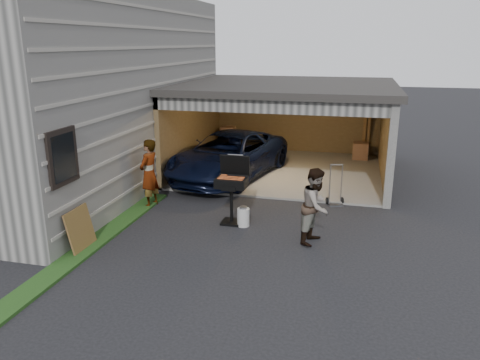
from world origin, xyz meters
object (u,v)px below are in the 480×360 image
object	(u,v)px
woman	(149,173)
bbq_grill	(232,184)
hand_truck	(335,197)
man	(316,206)
minivan	(229,157)
propane_tank	(243,217)
plywood_panel	(80,230)

from	to	relation	value
woman	bbq_grill	bearing A→B (deg)	84.26
bbq_grill	hand_truck	world-z (taller)	bbq_grill
woman	man	size ratio (longest dim) A/B	1.09
minivan	propane_tank	world-z (taller)	minivan
propane_tank	hand_truck	xyz separation A→B (m)	(2.00, 2.04, -0.00)
plywood_panel	woman	bearing A→B (deg)	85.18
bbq_grill	plywood_panel	xyz separation A→B (m)	(-2.61, -2.24, -0.50)
minivan	propane_tank	size ratio (longest dim) A/B	11.57
woman	minivan	bearing A→B (deg)	165.47
bbq_grill	plywood_panel	size ratio (longest dim) A/B	1.76
minivan	hand_truck	bearing A→B (deg)	-15.05
minivan	propane_tank	xyz separation A→B (m)	(1.39, -3.77, -0.48)
minivan	woman	bearing A→B (deg)	-101.29
plywood_panel	hand_truck	xyz separation A→B (m)	(4.93, 4.14, -0.23)
man	propane_tank	bearing A→B (deg)	89.83
man	propane_tank	xyz separation A→B (m)	(-1.70, 0.51, -0.60)
hand_truck	minivan	bearing A→B (deg)	137.16
bbq_grill	plywood_panel	distance (m)	3.48
man	hand_truck	xyz separation A→B (m)	(0.30, 2.55, -0.61)
propane_tank	plywood_panel	world-z (taller)	plywood_panel
propane_tank	plywood_panel	size ratio (longest dim) A/B	0.48
minivan	propane_tank	distance (m)	4.05
man	hand_truck	world-z (taller)	man
woman	hand_truck	xyz separation A→B (m)	(4.69, 1.29, -0.68)
minivan	woman	world-z (taller)	woman
bbq_grill	hand_truck	bearing A→B (deg)	39.42
woman	plywood_panel	bearing A→B (deg)	3.89
minivan	plywood_panel	bearing A→B (deg)	-92.72
bbq_grill	propane_tank	world-z (taller)	bbq_grill
woman	bbq_grill	distance (m)	2.45
bbq_grill	plywood_panel	bearing A→B (deg)	-139.46
woman	hand_truck	bearing A→B (deg)	114.10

